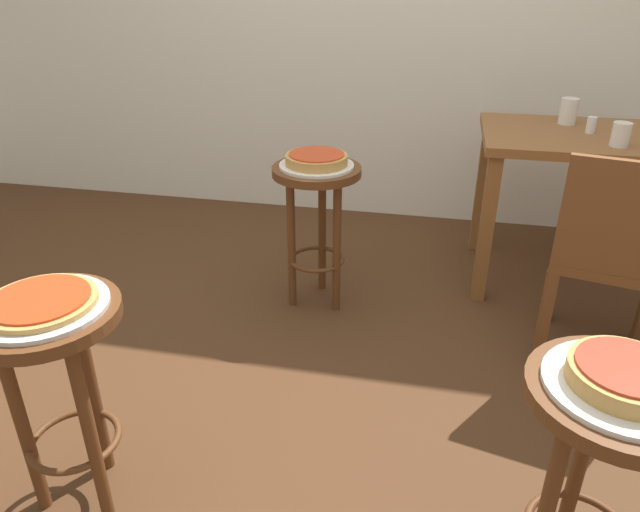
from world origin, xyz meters
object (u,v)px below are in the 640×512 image
object	(u,v)px
serving_plate_leftside	(317,166)
dining_table	(580,162)
stool_middle	(56,364)
cup_near_edge	(621,135)
stool_foreground	(604,451)
cup_far_edge	(569,111)
pizza_leftside	(317,159)
pizza_foreground	(626,375)
condiment_shaker	(591,125)
stool_leftside	(317,204)
wooden_chair	(613,256)
serving_plate_foreground	(623,386)
pizza_middle	(40,301)
serving_plate_middle	(42,307)

from	to	relation	value
serving_plate_leftside	dining_table	size ratio (longest dim) A/B	0.35
stool_middle	cup_near_edge	distance (m)	2.23
stool_foreground	stool_middle	bearing A→B (deg)	178.82
cup_far_edge	dining_table	bearing A→B (deg)	-69.33
stool_foreground	pizza_leftside	bearing A→B (deg)	125.62
pizza_foreground	pizza_leftside	xyz separation A→B (m)	(-0.90, 1.26, 0.00)
pizza_foreground	condiment_shaker	distance (m)	1.73
stool_foreground	pizza_foreground	bearing A→B (deg)	-45.00
pizza_foreground	stool_leftside	world-z (taller)	pizza_foreground
pizza_leftside	wooden_chair	world-z (taller)	wooden_chair
condiment_shaker	wooden_chair	size ratio (longest dim) A/B	0.08
pizza_foreground	cup_near_edge	world-z (taller)	cup_near_edge
cup_near_edge	cup_far_edge	xyz separation A→B (m)	(-0.15, 0.35, 0.01)
serving_plate_foreground	serving_plate_leftside	xyz separation A→B (m)	(-0.90, 1.26, 0.00)
cup_near_edge	cup_far_edge	size ratio (longest dim) A/B	0.83
pizza_foreground	stool_middle	bearing A→B (deg)	178.82
serving_plate_foreground	pizza_middle	world-z (taller)	pizza_middle
serving_plate_middle	condiment_shaker	distance (m)	2.30
pizza_middle	serving_plate_leftside	bearing A→B (deg)	70.87
serving_plate_foreground	dining_table	distance (m)	1.72
wooden_chair	serving_plate_foreground	bearing A→B (deg)	-103.14
wooden_chair	serving_plate_leftside	bearing A→B (deg)	168.01
cup_far_edge	serving_plate_foreground	bearing A→B (deg)	-94.93
serving_plate_foreground	wooden_chair	bearing A→B (deg)	76.86
serving_plate_leftside	cup_near_edge	size ratio (longest dim) A/B	3.18
stool_middle	pizza_middle	xyz separation A→B (m)	(-0.00, -0.00, 0.19)
wooden_chair	pizza_leftside	bearing A→B (deg)	168.01
pizza_foreground	wooden_chair	size ratio (longest dim) A/B	0.27
stool_foreground	serving_plate_middle	world-z (taller)	serving_plate_middle
stool_middle	wooden_chair	bearing A→B (deg)	32.28
stool_foreground	cup_far_edge	xyz separation A→B (m)	(0.16, 1.86, 0.31)
pizza_leftside	cup_near_edge	world-z (taller)	cup_near_edge
pizza_foreground	pizza_middle	world-z (taller)	pizza_foreground
dining_table	condiment_shaker	world-z (taller)	condiment_shaker
serving_plate_middle	cup_near_edge	xyz separation A→B (m)	(1.64, 1.49, 0.13)
serving_plate_middle	cup_near_edge	distance (m)	2.22
serving_plate_middle	cup_far_edge	size ratio (longest dim) A/B	2.75
serving_plate_middle	cup_far_edge	world-z (taller)	cup_far_edge
cup_near_edge	serving_plate_middle	bearing A→B (deg)	-137.72
pizza_middle	cup_near_edge	xyz separation A→B (m)	(1.64, 1.49, 0.11)
serving_plate_foreground	condiment_shaker	bearing A→B (deg)	82.16
stool_foreground	cup_far_edge	distance (m)	1.90
stool_middle	serving_plate_leftside	distance (m)	1.31
serving_plate_middle	stool_leftside	size ratio (longest dim) A/B	0.50
stool_middle	pizza_foreground	bearing A→B (deg)	-1.18
pizza_foreground	wooden_chair	distance (m)	1.06
stool_leftside	cup_near_edge	xyz separation A→B (m)	(1.21, 0.26, 0.30)
serving_plate_leftside	wooden_chair	bearing A→B (deg)	-11.99
serving_plate_foreground	pizza_middle	bearing A→B (deg)	178.82
serving_plate_middle	wooden_chair	size ratio (longest dim) A/B	0.38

